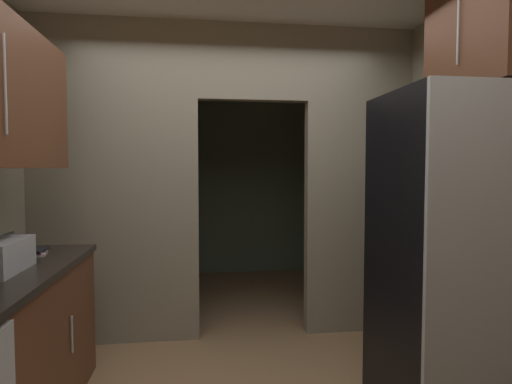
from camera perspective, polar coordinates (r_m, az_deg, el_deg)
The scene contains 6 objects.
kitchen_partition at distance 3.67m, azimuth -4.69°, elevation 2.69°, with size 3.27×0.12×2.69m.
adjoining_room_shell at distance 5.33m, azimuth -4.94°, elevation 1.82°, with size 3.27×2.40×2.69m.
refrigerator at distance 2.74m, azimuth 24.60°, elevation -7.93°, with size 0.74×0.80×1.90m.
upper_cabinet_fridgeside at distance 3.04m, azimuth 28.46°, elevation 18.74°, with size 0.36×0.81×0.74m.
boombox at distance 2.63m, azimuth -30.98°, elevation -7.40°, with size 0.21×0.42×0.20m.
book_stack at distance 3.05m, azimuth -27.36°, elevation -7.15°, with size 0.13×0.18×0.04m.
Camera 1 is at (-0.25, -2.25, 1.46)m, focal length 29.87 mm.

